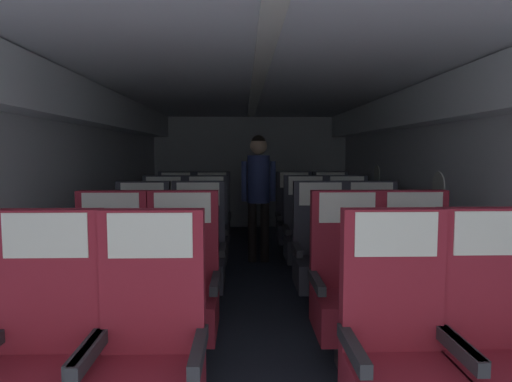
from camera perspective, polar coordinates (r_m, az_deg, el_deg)
ground at (r=4.50m, az=0.18°, el=-13.12°), size 3.78×8.43×0.02m
fuselage_shell at (r=4.56m, az=0.08°, el=6.47°), size 3.66×8.08×2.08m
seat_a_left_window at (r=2.26m, az=-25.59°, el=-19.15°), size 0.49×0.49×1.13m
seat_a_left_aisle at (r=2.11m, az=-13.48°, el=-20.54°), size 0.49×0.49×1.13m
seat_a_right_aisle at (r=2.37m, az=28.57°, el=-18.10°), size 0.49×0.49×1.13m
seat_a_right_window at (r=2.18m, az=17.78°, el=-19.83°), size 0.49×0.49×1.13m
seat_b_left_window at (r=3.11m, az=-18.14°, el=-12.19°), size 0.49×0.49×1.13m
seat_b_left_aisle at (r=3.01m, az=-9.38°, el=-12.58°), size 0.49×0.49×1.13m
seat_b_right_aisle at (r=3.19m, az=19.78°, el=-11.84°), size 0.49×0.49×1.13m
seat_b_right_window at (r=3.05m, az=11.69°, el=-12.43°), size 0.49×0.49×1.13m
seat_c_left_window at (r=4.01m, az=-14.32°, el=-8.23°), size 0.49×0.49×1.13m
seat_c_left_aisle at (r=3.94m, az=-7.39°, el=-8.35°), size 0.49×0.49×1.13m
seat_c_right_aisle at (r=4.07m, az=14.64°, el=-8.06°), size 0.49×0.49×1.13m
seat_c_right_window at (r=3.96m, az=8.28°, el=-8.31°), size 0.49×0.49×1.13m
seat_d_left_window at (r=4.93m, az=-11.71°, el=-5.72°), size 0.49×0.49×1.13m
seat_d_left_aisle at (r=4.88m, az=-6.32°, el=-5.76°), size 0.49×0.49×1.13m
seat_d_right_aisle at (r=5.00m, az=11.57°, el=-5.58°), size 0.49×0.49×1.13m
seat_d_right_window at (r=4.91m, az=6.37°, el=-5.70°), size 0.49×0.49×1.13m
seat_e_left_window at (r=5.89m, az=-10.16°, el=-3.96°), size 0.49×0.49×1.13m
seat_e_left_aisle at (r=5.84m, az=-5.61°, el=-3.99°), size 0.49×0.49×1.13m
seat_e_right_aisle at (r=5.94m, az=9.50°, el=-3.88°), size 0.49×0.49×1.13m
seat_e_right_window at (r=5.87m, az=4.92°, el=-3.93°), size 0.49×0.49×1.13m
flight_attendant at (r=5.64m, az=0.32°, el=0.85°), size 0.43×0.28×1.59m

